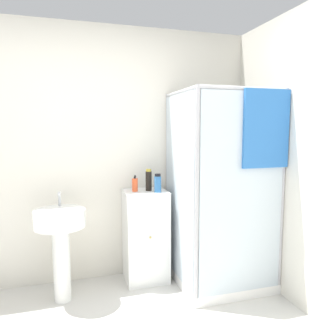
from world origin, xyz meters
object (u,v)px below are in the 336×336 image
sink (60,234)px  soap_dispenser (135,185)px  shampoo_bottle_blue (158,183)px  shampoo_bottle_tall_black (149,180)px

sink → soap_dispenser: bearing=15.0°
sink → shampoo_bottle_blue: size_ratio=5.34×
soap_dispenser → shampoo_bottle_tall_black: (0.14, 0.00, 0.04)m
shampoo_bottle_tall_black → soap_dispenser: bearing=-179.9°
shampoo_bottle_tall_black → sink: bearing=-167.3°
sink → soap_dispenser: soap_dispenser is taller
sink → soap_dispenser: size_ratio=6.01×
sink → shampoo_bottle_blue: (0.90, 0.08, 0.38)m
soap_dispenser → shampoo_bottle_tall_black: bearing=0.1°
soap_dispenser → shampoo_bottle_blue: bearing=-26.9°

